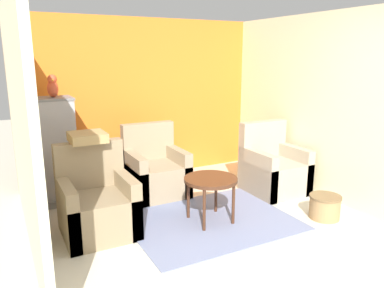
% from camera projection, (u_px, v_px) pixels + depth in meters
% --- Properties ---
extents(ground_plane, '(20.00, 20.00, 0.00)m').
position_uv_depth(ground_plane, '(276.00, 275.00, 3.27)').
color(ground_plane, beige).
rests_on(ground_plane, ground).
extents(wall_back_accent, '(3.72, 0.06, 2.42)m').
position_uv_depth(wall_back_accent, '(143.00, 100.00, 5.74)').
color(wall_back_accent, orange).
rests_on(wall_back_accent, ground_plane).
extents(wall_left, '(0.06, 3.16, 2.42)m').
position_uv_depth(wall_left, '(20.00, 128.00, 3.53)').
color(wall_left, beige).
rests_on(wall_left, ground_plane).
extents(wall_right, '(0.06, 3.16, 2.42)m').
position_uv_depth(wall_right, '(309.00, 104.00, 5.18)').
color(wall_right, beige).
rests_on(wall_right, ground_plane).
extents(area_rug, '(1.84, 1.46, 0.01)m').
position_uv_depth(area_rug, '(210.00, 221.00, 4.33)').
color(area_rug, slate).
rests_on(area_rug, ground_plane).
extents(coffee_table, '(0.61, 0.61, 0.53)m').
position_uv_depth(coffee_table, '(211.00, 183.00, 4.22)').
color(coffee_table, '#472819').
rests_on(coffee_table, ground_plane).
extents(armchair_left, '(0.74, 0.74, 0.96)m').
position_uv_depth(armchair_left, '(97.00, 206.00, 3.99)').
color(armchair_left, '#8E7A5B').
rests_on(armchair_left, ground_plane).
extents(armchair_right, '(0.74, 0.74, 0.96)m').
position_uv_depth(armchair_right, '(273.00, 170.00, 5.23)').
color(armchair_right, tan).
rests_on(armchair_right, ground_plane).
extents(armchair_middle, '(0.74, 0.74, 0.96)m').
position_uv_depth(armchair_middle, '(155.00, 173.00, 5.11)').
color(armchair_middle, '#9E896B').
rests_on(armchair_middle, ground_plane).
extents(birdcage, '(0.49, 0.49, 1.37)m').
position_uv_depth(birdcage, '(58.00, 151.00, 4.80)').
color(birdcage, slate).
rests_on(birdcage, ground_plane).
extents(parrot, '(0.13, 0.24, 0.29)m').
position_uv_depth(parrot, '(52.00, 87.00, 4.61)').
color(parrot, '#D14C2D').
rests_on(parrot, birdcage).
extents(potted_plant, '(0.29, 0.29, 0.63)m').
position_uv_depth(potted_plant, '(108.00, 166.00, 5.34)').
color(potted_plant, beige).
rests_on(potted_plant, ground_plane).
extents(wicker_basket, '(0.37, 0.37, 0.28)m').
position_uv_depth(wicker_basket, '(325.00, 206.00, 4.39)').
color(wicker_basket, '#A37F51').
rests_on(wicker_basket, ground_plane).
extents(throw_pillow, '(0.38, 0.38, 0.10)m').
position_uv_depth(throw_pillow, '(87.00, 137.00, 4.05)').
color(throw_pillow, tan).
rests_on(throw_pillow, armchair_left).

